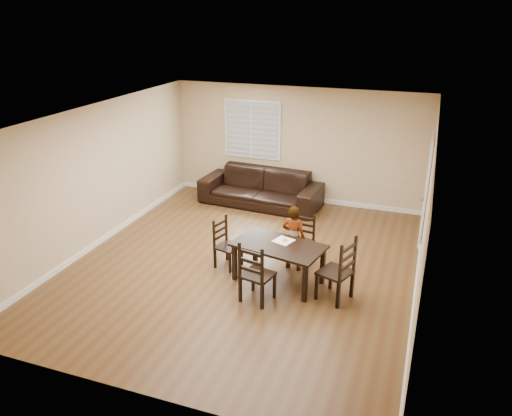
{
  "coord_description": "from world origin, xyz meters",
  "views": [
    {
      "loc": [
        2.91,
        -7.51,
        4.34
      ],
      "look_at": [
        0.12,
        0.3,
        1.0
      ],
      "focal_mm": 35.0,
      "sensor_mm": 36.0,
      "label": 1
    }
  ],
  "objects_px": {
    "chair_left": "(223,244)",
    "donut": "(285,240)",
    "chair_near": "(303,239)",
    "chair_far": "(253,277)",
    "sofa": "(261,188)",
    "child": "(294,238)",
    "chair_right": "(342,273)",
    "dining_table": "(279,249)"
  },
  "relations": [
    {
      "from": "dining_table",
      "to": "chair_right",
      "type": "xyz_separation_m",
      "value": [
        1.12,
        -0.25,
        -0.11
      ]
    },
    {
      "from": "dining_table",
      "to": "chair_right",
      "type": "distance_m",
      "value": 1.16
    },
    {
      "from": "child",
      "to": "chair_near",
      "type": "bearing_deg",
      "value": -92.73
    },
    {
      "from": "dining_table",
      "to": "donut",
      "type": "xyz_separation_m",
      "value": [
        0.05,
        0.16,
        0.11
      ]
    },
    {
      "from": "child",
      "to": "chair_right",
      "type": "bearing_deg",
      "value": 150.55
    },
    {
      "from": "donut",
      "to": "chair_left",
      "type": "bearing_deg",
      "value": 176.21
    },
    {
      "from": "chair_left",
      "to": "donut",
      "type": "distance_m",
      "value": 1.2
    },
    {
      "from": "sofa",
      "to": "donut",
      "type": "bearing_deg",
      "value": -60.12
    },
    {
      "from": "dining_table",
      "to": "chair_far",
      "type": "bearing_deg",
      "value": -90.11
    },
    {
      "from": "chair_far",
      "to": "chair_right",
      "type": "distance_m",
      "value": 1.39
    },
    {
      "from": "chair_left",
      "to": "child",
      "type": "bearing_deg",
      "value": -62.05
    },
    {
      "from": "chair_left",
      "to": "donut",
      "type": "xyz_separation_m",
      "value": [
        1.16,
        -0.08,
        0.3
      ]
    },
    {
      "from": "chair_left",
      "to": "sofa",
      "type": "relative_size",
      "value": 0.32
    },
    {
      "from": "chair_left",
      "to": "child",
      "type": "height_order",
      "value": "child"
    },
    {
      "from": "donut",
      "to": "chair_far",
      "type": "bearing_deg",
      "value": -102.99
    },
    {
      "from": "dining_table",
      "to": "child",
      "type": "distance_m",
      "value": 0.54
    },
    {
      "from": "chair_near",
      "to": "child",
      "type": "bearing_deg",
      "value": -92.39
    },
    {
      "from": "chair_near",
      "to": "chair_far",
      "type": "height_order",
      "value": "chair_far"
    },
    {
      "from": "chair_near",
      "to": "donut",
      "type": "distance_m",
      "value": 0.84
    },
    {
      "from": "dining_table",
      "to": "donut",
      "type": "height_order",
      "value": "donut"
    },
    {
      "from": "dining_table",
      "to": "sofa",
      "type": "xyz_separation_m",
      "value": [
        -1.45,
        3.28,
        -0.19
      ]
    },
    {
      "from": "chair_far",
      "to": "donut",
      "type": "distance_m",
      "value": 1.0
    },
    {
      "from": "chair_far",
      "to": "chair_near",
      "type": "bearing_deg",
      "value": -89.13
    },
    {
      "from": "child",
      "to": "chair_far",
      "type": "bearing_deg",
      "value": 86.32
    },
    {
      "from": "child",
      "to": "donut",
      "type": "bearing_deg",
      "value": 89.25
    },
    {
      "from": "chair_near",
      "to": "donut",
      "type": "height_order",
      "value": "chair_near"
    },
    {
      "from": "dining_table",
      "to": "chair_right",
      "type": "height_order",
      "value": "chair_right"
    },
    {
      "from": "chair_far",
      "to": "donut",
      "type": "height_order",
      "value": "chair_far"
    },
    {
      "from": "chair_near",
      "to": "chair_right",
      "type": "bearing_deg",
      "value": -43.05
    },
    {
      "from": "dining_table",
      "to": "chair_right",
      "type": "bearing_deg",
      "value": -0.96
    },
    {
      "from": "chair_right",
      "to": "donut",
      "type": "xyz_separation_m",
      "value": [
        -1.07,
        0.41,
        0.22
      ]
    },
    {
      "from": "dining_table",
      "to": "chair_left",
      "type": "xyz_separation_m",
      "value": [
        -1.1,
        0.24,
        -0.19
      ]
    },
    {
      "from": "dining_table",
      "to": "chair_left",
      "type": "distance_m",
      "value": 1.15
    },
    {
      "from": "donut",
      "to": "child",
      "type": "bearing_deg",
      "value": 81.06
    },
    {
      "from": "sofa",
      "to": "chair_right",
      "type": "bearing_deg",
      "value": -49.79
    },
    {
      "from": "chair_near",
      "to": "chair_left",
      "type": "distance_m",
      "value": 1.46
    },
    {
      "from": "chair_left",
      "to": "donut",
      "type": "height_order",
      "value": "chair_left"
    },
    {
      "from": "chair_near",
      "to": "sofa",
      "type": "xyz_separation_m",
      "value": [
        -1.64,
        2.35,
        0.0
      ]
    },
    {
      "from": "dining_table",
      "to": "sofa",
      "type": "height_order",
      "value": "sofa"
    },
    {
      "from": "chair_near",
      "to": "chair_far",
      "type": "bearing_deg",
      "value": -93.12
    },
    {
      "from": "chair_left",
      "to": "chair_right",
      "type": "height_order",
      "value": "chair_right"
    },
    {
      "from": "child",
      "to": "donut",
      "type": "xyz_separation_m",
      "value": [
        -0.06,
        -0.37,
        0.12
      ]
    }
  ]
}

